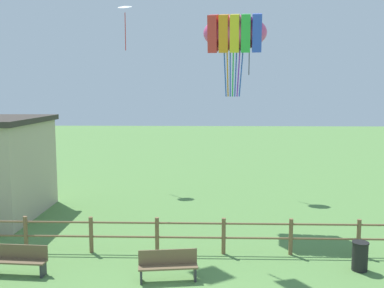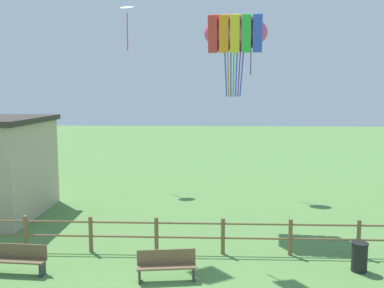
{
  "view_description": "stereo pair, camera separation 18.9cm",
  "coord_description": "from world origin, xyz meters",
  "px_view_note": "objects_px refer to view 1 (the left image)",
  "views": [
    {
      "loc": [
        0.49,
        -9.17,
        5.61
      ],
      "look_at": [
        0.0,
        7.11,
        3.59
      ],
      "focal_mm": 40.0,
      "sensor_mm": 36.0,
      "label": 1
    },
    {
      "loc": [
        0.68,
        -9.17,
        5.61
      ],
      "look_at": [
        0.0,
        7.11,
        3.59
      ],
      "focal_mm": 40.0,
      "sensor_mm": 36.0,
      "label": 2
    }
  ],
  "objects_px": {
    "kite_rainbow_parafoil": "(235,33)",
    "park_bench_near_fence": "(168,264)",
    "park_bench_by_building": "(19,259)",
    "kite_cyan_delta": "(249,36)",
    "trash_bin": "(360,256)",
    "kite_white_delta": "(125,9)"
  },
  "relations": [
    {
      "from": "kite_cyan_delta",
      "to": "kite_white_delta",
      "type": "bearing_deg",
      "value": 164.29
    },
    {
      "from": "trash_bin",
      "to": "kite_rainbow_parafoil",
      "type": "height_order",
      "value": "kite_rainbow_parafoil"
    },
    {
      "from": "kite_rainbow_parafoil",
      "to": "park_bench_near_fence",
      "type": "bearing_deg",
      "value": -109.65
    },
    {
      "from": "park_bench_near_fence",
      "to": "kite_white_delta",
      "type": "distance_m",
      "value": 17.77
    },
    {
      "from": "park_bench_near_fence",
      "to": "trash_bin",
      "type": "relative_size",
      "value": 1.95
    },
    {
      "from": "trash_bin",
      "to": "kite_cyan_delta",
      "type": "bearing_deg",
      "value": 102.2
    },
    {
      "from": "park_bench_near_fence",
      "to": "kite_rainbow_parafoil",
      "type": "height_order",
      "value": "kite_rainbow_parafoil"
    },
    {
      "from": "trash_bin",
      "to": "kite_white_delta",
      "type": "distance_m",
      "value": 19.3
    },
    {
      "from": "park_bench_by_building",
      "to": "kite_white_delta",
      "type": "bearing_deg",
      "value": 86.43
    },
    {
      "from": "kite_rainbow_parafoil",
      "to": "park_bench_by_building",
      "type": "bearing_deg",
      "value": -137.86
    },
    {
      "from": "kite_cyan_delta",
      "to": "kite_white_delta",
      "type": "distance_m",
      "value": 7.8
    },
    {
      "from": "kite_rainbow_parafoil",
      "to": "kite_cyan_delta",
      "type": "xyz_separation_m",
      "value": [
        1.18,
        5.55,
        0.57
      ]
    },
    {
      "from": "kite_cyan_delta",
      "to": "park_bench_near_fence",
      "type": "bearing_deg",
      "value": -106.23
    },
    {
      "from": "park_bench_near_fence",
      "to": "kite_white_delta",
      "type": "xyz_separation_m",
      "value": [
        -3.75,
        14.19,
        10.02
      ]
    },
    {
      "from": "park_bench_near_fence",
      "to": "park_bench_by_building",
      "type": "relative_size",
      "value": 1.01
    },
    {
      "from": "park_bench_by_building",
      "to": "kite_rainbow_parafoil",
      "type": "relative_size",
      "value": 0.49
    },
    {
      "from": "kite_white_delta",
      "to": "park_bench_by_building",
      "type": "bearing_deg",
      "value": -93.57
    },
    {
      "from": "park_bench_by_building",
      "to": "trash_bin",
      "type": "distance_m",
      "value": 10.61
    },
    {
      "from": "trash_bin",
      "to": "kite_white_delta",
      "type": "bearing_deg",
      "value": 126.15
    },
    {
      "from": "park_bench_by_building",
      "to": "kite_rainbow_parafoil",
      "type": "distance_m",
      "value": 12.09
    },
    {
      "from": "trash_bin",
      "to": "park_bench_near_fence",
      "type": "bearing_deg",
      "value": -171.6
    },
    {
      "from": "kite_cyan_delta",
      "to": "kite_rainbow_parafoil",
      "type": "bearing_deg",
      "value": -102.02
    }
  ]
}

